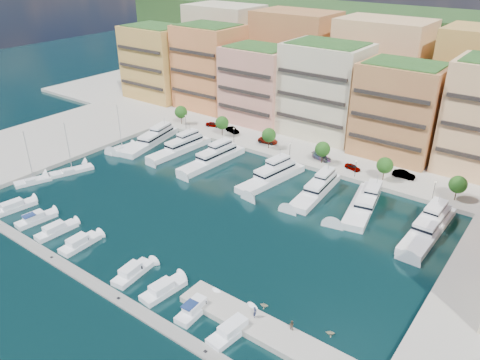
{
  "coord_description": "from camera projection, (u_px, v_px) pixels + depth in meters",
  "views": [
    {
      "loc": [
        55.64,
        -64.41,
        50.06
      ],
      "look_at": [
        3.27,
        5.58,
        6.0
      ],
      "focal_mm": 35.0,
      "sensor_mm": 36.0,
      "label": 1
    }
  ],
  "objects": [
    {
      "name": "ground",
      "position": [
        212.0,
        211.0,
        98.34
      ],
      "size": [
        400.0,
        400.0,
        0.0
      ],
      "primitive_type": "plane",
      "color": "black",
      "rests_on": "ground"
    },
    {
      "name": "north_quay",
      "position": [
        342.0,
        128.0,
        142.68
      ],
      "size": [
        220.0,
        64.0,
        2.0
      ],
      "primitive_type": "cube",
      "color": "#9E998E",
      "rests_on": "ground"
    },
    {
      "name": "west_quay",
      "position": [
        16.0,
        153.0,
        125.79
      ],
      "size": [
        34.0,
        76.0,
        2.0
      ],
      "primitive_type": "cube",
      "color": "#9E998E",
      "rests_on": "ground"
    },
    {
      "name": "hillside",
      "position": [
        398.0,
        93.0,
        177.0
      ],
      "size": [
        240.0,
        40.0,
        58.0
      ],
      "primitive_type": "cube",
      "color": "#1F3A18",
      "rests_on": "ground"
    },
    {
      "name": "south_pontoon",
      "position": [
        83.0,
        278.0,
        78.5
      ],
      "size": [
        72.0,
        2.2,
        0.35
      ],
      "primitive_type": "cube",
      "color": "gray",
      "rests_on": "ground"
    },
    {
      "name": "finger_pier",
      "position": [
        274.0,
        338.0,
        66.57
      ],
      "size": [
        32.0,
        5.0,
        2.0
      ],
      "primitive_type": "cube",
      "color": "#9E998E",
      "rests_on": "ground"
    },
    {
      "name": "apartment_0",
      "position": [
        158.0,
        62.0,
        163.41
      ],
      "size": [
        22.0,
        16.5,
        24.8
      ],
      "color": "tan",
      "rests_on": "north_quay"
    },
    {
      "name": "apartment_1",
      "position": [
        209.0,
        67.0,
        152.62
      ],
      "size": [
        20.0,
        16.5,
        26.8
      ],
      "color": "#DB8049",
      "rests_on": "north_quay"
    },
    {
      "name": "apartment_2",
      "position": [
        258.0,
        85.0,
        140.85
      ],
      "size": [
        20.0,
        15.5,
        22.8
      ],
      "color": "#DE8C7C",
      "rests_on": "north_quay"
    },
    {
      "name": "apartment_3",
      "position": [
        324.0,
        90.0,
        130.37
      ],
      "size": [
        22.0,
        16.5,
        25.8
      ],
      "color": "beige",
      "rests_on": "north_quay"
    },
    {
      "name": "apartment_4",
      "position": [
        399.0,
        110.0,
        117.62
      ],
      "size": [
        20.0,
        15.5,
        23.8
      ],
      "color": "#C18348",
      "rests_on": "north_quay"
    },
    {
      "name": "backblock_0",
      "position": [
        225.0,
        47.0,
        173.48
      ],
      "size": [
        26.0,
        18.0,
        30.0
      ],
      "primitive_type": "cube",
      "color": "beige",
      "rests_on": "north_quay"
    },
    {
      "name": "backblock_1",
      "position": [
        294.0,
        58.0,
        157.43
      ],
      "size": [
        26.0,
        18.0,
        30.0
      ],
      "primitive_type": "cube",
      "color": "#C18348",
      "rests_on": "north_quay"
    },
    {
      "name": "backblock_2",
      "position": [
        380.0,
        71.0,
        141.38
      ],
      "size": [
        26.0,
        18.0,
        30.0
      ],
      "primitive_type": "cube",
      "color": "#E2B377",
      "rests_on": "north_quay"
    },
    {
      "name": "tree_0",
      "position": [
        181.0,
        112.0,
        141.56
      ],
      "size": [
        3.8,
        3.8,
        5.65
      ],
      "color": "#473323",
      "rests_on": "north_quay"
    },
    {
      "name": "tree_1",
      "position": [
        222.0,
        123.0,
        133.0
      ],
      "size": [
        3.8,
        3.8,
        5.65
      ],
      "color": "#473323",
      "rests_on": "north_quay"
    },
    {
      "name": "tree_2",
      "position": [
        269.0,
        135.0,
        124.44
      ],
      "size": [
        3.8,
        3.8,
        5.65
      ],
      "color": "#473323",
      "rests_on": "north_quay"
    },
    {
      "name": "tree_3",
      "position": [
        323.0,
        149.0,
        115.88
      ],
      "size": [
        3.8,
        3.8,
        5.65
      ],
      "color": "#473323",
      "rests_on": "north_quay"
    },
    {
      "name": "tree_4",
      "position": [
        385.0,
        165.0,
        107.32
      ],
      "size": [
        3.8,
        3.8,
        5.65
      ],
      "color": "#473323",
      "rests_on": "north_quay"
    },
    {
      "name": "tree_5",
      "position": [
        458.0,
        185.0,
        98.76
      ],
      "size": [
        3.8,
        3.8,
        5.65
      ],
      "color": "#473323",
      "rests_on": "north_quay"
    },
    {
      "name": "lamppost_0",
      "position": [
        186.0,
        120.0,
        138.19
      ],
      "size": [
        0.3,
        0.3,
        4.2
      ],
      "color": "black",
      "rests_on": "north_quay"
    },
    {
      "name": "lamppost_1",
      "position": [
        234.0,
        133.0,
        128.56
      ],
      "size": [
        0.3,
        0.3,
        4.2
      ],
      "color": "black",
      "rests_on": "north_quay"
    },
    {
      "name": "lamppost_2",
      "position": [
        290.0,
        148.0,
        118.93
      ],
      "size": [
        0.3,
        0.3,
        4.2
      ],
      "color": "black",
      "rests_on": "north_quay"
    },
    {
      "name": "lamppost_3",
      "position": [
        356.0,
        166.0,
        109.3
      ],
      "size": [
        0.3,
        0.3,
        4.2
      ],
      "color": "black",
      "rests_on": "north_quay"
    },
    {
      "name": "lamppost_4",
      "position": [
        435.0,
        187.0,
        99.67
      ],
      "size": [
        0.3,
        0.3,
        4.2
      ],
      "color": "black",
      "rests_on": "north_quay"
    },
    {
      "name": "yacht_0",
      "position": [
        152.0,
        139.0,
        131.49
      ],
      "size": [
        9.08,
        22.52,
        7.3
      ],
      "color": "white",
      "rests_on": "ground"
    },
    {
      "name": "yacht_1",
      "position": [
        181.0,
        147.0,
        126.36
      ],
      "size": [
        5.37,
        20.55,
        7.3
      ],
      "color": "white",
      "rests_on": "ground"
    },
    {
      "name": "yacht_2",
      "position": [
        214.0,
        158.0,
        119.84
      ],
      "size": [
        5.66,
        21.36,
        7.3
      ],
      "color": "white",
      "rests_on": "ground"
    },
    {
      "name": "yacht_3",
      "position": [
        273.0,
        175.0,
        110.65
      ],
      "size": [
        7.22,
        20.53,
        7.3
      ],
      "color": "white",
      "rests_on": "ground"
    },
    {
      "name": "yacht_4",
      "position": [
        317.0,
        189.0,
        104.68
      ],
      "size": [
        5.92,
        19.74,
        7.3
      ],
      "color": "white",
      "rests_on": "ground"
    },
    {
      "name": "yacht_5",
      "position": [
        364.0,
        203.0,
        98.88
      ],
      "size": [
        8.25,
        19.59,
        7.3
      ],
      "color": "white",
      "rests_on": "ground"
    },
    {
      "name": "yacht_6",
      "position": [
        429.0,
        226.0,
        90.74
      ],
      "size": [
        5.16,
        21.32,
        7.3
      ],
      "color": "white",
      "rests_on": "ground"
    },
    {
      "name": "cruiser_0",
      "position": [
        14.0,
        207.0,
        98.53
      ],
      "size": [
        3.78,
        9.05,
        2.55
      ],
      "color": "white",
      "rests_on": "ground"
    },
    {
      "name": "cruiser_1",
      "position": [
        36.0,
        219.0,
        94.22
      ],
      "size": [
        3.43,
        8.14,
        2.66
      ],
      "color": "white",
      "rests_on": "ground"
    },
    {
      "name": "cruiser_2",
      "position": [
        56.0,
        231.0,
        90.51
      ],
      "size": [
        2.89,
        8.28,
        2.55
      ],
      "color": "white",
      "rests_on": "ground"
    },
    {
      "name": "cruiser_3",
      "position": [
        80.0,
        244.0,
        86.57
      ],
      "size": [
        3.1,
        7.87,
        2.55
      ],
      "color": "white",
      "rests_on": "ground"
    },
    {
      "name": "cruiser_5",
      "position": [
        132.0,
        273.0,
        78.83
      ],
      "size": [
        3.48,
        8.01,
        2.55
      ],
      "color": "white",
      "rests_on": "ground"
    },
    {
      "name": "cruiser_6",
      "position": [
        163.0,
        290.0,
        74.94
      ],
      "size": [
        3.63,
        8.05,
        2.55
      ],
      "color": "white",
      "rests_on": "ground"
    },
    {
      "name": "cruiser_7",
      "position": [
        196.0,
        308.0,
        71.13
      ],
      "size": [
        2.91,
        7.91,
        2.66
      ],
      "color": "white",
      "rests_on": "ground"
    },
    {
      "name": "cruiser_8",
      "position": [
        234.0,
        330.0,
        67.25
      ],
      "size": [
        3.79,
        9.3,
        2.55
      ],
      "color": "white",
      "rests_on": "ground"
    },
    {
      "name": "sailboat_0",
      "position": [
        33.0,
        182.0,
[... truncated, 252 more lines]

